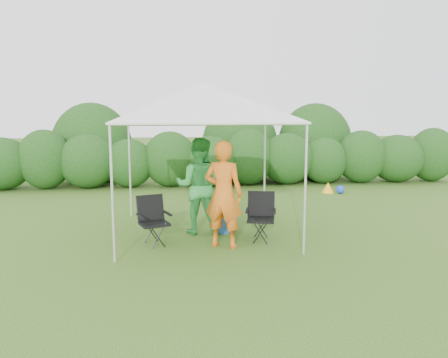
{
  "coord_description": "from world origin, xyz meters",
  "views": [
    {
      "loc": [
        -0.63,
        -7.61,
        2.26
      ],
      "look_at": [
        0.37,
        0.4,
        1.05
      ],
      "focal_mm": 35.0,
      "sensor_mm": 36.0,
      "label": 1
    }
  ],
  "objects": [
    {
      "name": "woman",
      "position": [
        -0.09,
        0.51,
        0.91
      ],
      "size": [
        1.01,
        0.86,
        1.82
      ],
      "primitive_type": "imported",
      "rotation": [
        0.0,
        0.0,
        2.93
      ],
      "color": "green",
      "rests_on": "ground"
    },
    {
      "name": "canopy",
      "position": [
        0.0,
        0.5,
        2.46
      ],
      "size": [
        3.1,
        3.1,
        2.83
      ],
      "color": "silver",
      "rests_on": "ground"
    },
    {
      "name": "ground",
      "position": [
        0.0,
        0.0,
        0.0
      ],
      "size": [
        70.0,
        70.0,
        0.0
      ],
      "primitive_type": "plane",
      "color": "#446921"
    },
    {
      "name": "man",
      "position": [
        0.26,
        -0.44,
        0.92
      ],
      "size": [
        0.79,
        0.69,
        1.83
      ],
      "primitive_type": "imported",
      "rotation": [
        0.0,
        0.0,
        2.69
      ],
      "color": "orange",
      "rests_on": "ground"
    },
    {
      "name": "bottle",
      "position": [
        0.44,
        0.42,
        0.44
      ],
      "size": [
        0.05,
        0.05,
        0.21
      ],
      "primitive_type": "cylinder",
      "color": "#592D0C",
      "rests_on": "cooler"
    },
    {
      "name": "chair_left",
      "position": [
        -0.94,
        -0.11,
        0.48
      ],
      "size": [
        0.63,
        0.61,
        0.85
      ],
      "rotation": [
        0.0,
        0.0,
        0.34
      ],
      "color": "black",
      "rests_on": "ground"
    },
    {
      "name": "cooler",
      "position": [
        0.38,
        0.46,
        0.17
      ],
      "size": [
        0.4,
        0.29,
        0.34
      ],
      "rotation": [
        0.0,
        0.0,
        -0.01
      ],
      "color": "navy",
      "rests_on": "ground"
    },
    {
      "name": "chair_right",
      "position": [
        0.99,
        -0.05,
        0.49
      ],
      "size": [
        0.61,
        0.58,
        0.86
      ],
      "rotation": [
        0.0,
        0.0,
        -0.24
      ],
      "color": "black",
      "rests_on": "ground"
    },
    {
      "name": "lawn_toy",
      "position": [
        3.97,
        4.29,
        0.14
      ],
      "size": [
        0.59,
        0.49,
        0.3
      ],
      "color": "yellow",
      "rests_on": "ground"
    },
    {
      "name": "hedge",
      "position": [
        0.11,
        6.0,
        0.83
      ],
      "size": [
        17.76,
        1.53,
        1.8
      ],
      "color": "#204D18",
      "rests_on": "ground"
    }
  ]
}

